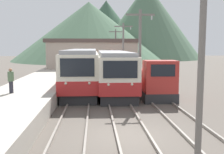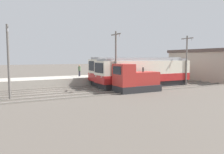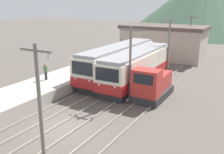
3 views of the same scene
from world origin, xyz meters
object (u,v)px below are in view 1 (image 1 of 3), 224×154
(commuter_train_left, at_px, (82,71))
(catenary_mast_mid, at_px, (140,52))
(catenary_mast_distant, at_px, (116,49))
(catenary_mast_far, at_px, (123,50))
(catenary_mast_near, at_px, (202,61))
(person_on_platform, at_px, (11,80))
(shunting_locomotive, at_px, (155,83))
(commuter_train_center, at_px, (113,73))

(commuter_train_left, distance_m, catenary_mast_mid, 7.62)
(commuter_train_left, bearing_deg, catenary_mast_distant, 74.26)
(catenary_mast_far, distance_m, catenary_mast_distant, 10.64)
(catenary_mast_near, bearing_deg, person_on_platform, 132.19)
(commuter_train_left, xyz_separation_m, shunting_locomotive, (5.80, -4.49, -0.52))
(commuter_train_left, height_order, commuter_train_center, commuter_train_left)
(catenary_mast_near, relative_size, catenary_mast_mid, 1.00)
(shunting_locomotive, relative_size, catenary_mast_far, 0.76)
(person_on_platform, bearing_deg, shunting_locomotive, 15.29)
(commuter_train_left, height_order, catenary_mast_mid, catenary_mast_mid)
(commuter_train_center, distance_m, catenary_mast_mid, 5.57)
(shunting_locomotive, relative_size, person_on_platform, 3.09)
(commuter_train_left, distance_m, catenary_mast_near, 17.29)
(commuter_train_center, height_order, catenary_mast_near, catenary_mast_near)
(catenary_mast_mid, distance_m, catenary_mast_far, 10.64)
(catenary_mast_near, bearing_deg, shunting_locomotive, 83.00)
(shunting_locomotive, distance_m, catenary_mast_distant, 19.97)
(catenary_mast_near, xyz_separation_m, person_on_platform, (-8.53, 9.41, -1.69))
(catenary_mast_far, xyz_separation_m, catenary_mast_distant, (0.00, 10.64, 0.00))
(commuter_train_center, bearing_deg, catenary_mast_far, 75.01)
(commuter_train_left, relative_size, catenary_mast_far, 2.17)
(shunting_locomotive, distance_m, person_on_platform, 10.41)
(catenary_mast_mid, relative_size, catenary_mast_far, 1.00)
(catenary_mast_mid, xyz_separation_m, catenary_mast_far, (0.00, 10.64, 0.00))
(commuter_train_left, distance_m, shunting_locomotive, 7.36)
(catenary_mast_mid, bearing_deg, commuter_train_left, 125.67)
(commuter_train_center, height_order, catenary_mast_distant, catenary_mast_distant)
(catenary_mast_far, bearing_deg, commuter_train_left, -132.87)
(commuter_train_center, distance_m, catenary_mast_far, 6.14)
(person_on_platform, bearing_deg, catenary_mast_far, 54.30)
(shunting_locomotive, height_order, catenary_mast_far, catenary_mast_far)
(catenary_mast_distant, relative_size, person_on_platform, 4.07)
(commuter_train_left, distance_m, commuter_train_center, 2.97)
(commuter_train_left, height_order, catenary_mast_distant, catenary_mast_distant)
(catenary_mast_near, distance_m, catenary_mast_mid, 10.64)
(shunting_locomotive, bearing_deg, commuter_train_center, 130.59)
(shunting_locomotive, height_order, catenary_mast_distant, catenary_mast_distant)
(commuter_train_center, relative_size, catenary_mast_far, 1.98)
(commuter_train_left, relative_size, commuter_train_center, 1.10)
(catenary_mast_distant, bearing_deg, commuter_train_left, -105.74)
(catenary_mast_far, distance_m, person_on_platform, 14.72)
(commuter_train_left, distance_m, person_on_platform, 8.38)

